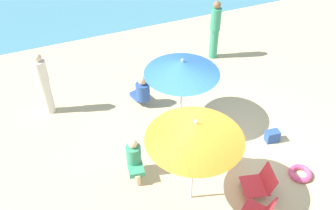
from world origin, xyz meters
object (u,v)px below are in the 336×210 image
(person_b, at_px, (134,158))
(beach_bag, at_px, (272,136))
(umbrella_orange, at_px, (195,131))
(swim_ring, at_px, (300,173))
(beach_chair_a, at_px, (214,148))
(person_a, at_px, (142,91))
(person_d, at_px, (215,30))
(umbrella_blue, at_px, (182,67))
(beach_chair_b, at_px, (260,183))
(person_c, at_px, (44,84))

(person_b, bearing_deg, beach_bag, 93.65)
(umbrella_orange, distance_m, swim_ring, 2.93)
(umbrella_orange, relative_size, beach_bag, 6.66)
(person_b, bearing_deg, beach_chair_a, 90.65)
(person_b, height_order, swim_ring, person_b)
(person_a, height_order, person_d, person_d)
(umbrella_blue, bearing_deg, beach_chair_a, -83.00)
(beach_chair_a, distance_m, person_a, 2.49)
(umbrella_orange, distance_m, beach_chair_a, 1.89)
(beach_chair_a, xyz_separation_m, person_d, (1.95, 3.67, 0.61))
(beach_chair_a, distance_m, beach_bag, 1.49)
(beach_chair_a, height_order, person_d, person_d)
(beach_chair_b, bearing_deg, person_b, -19.15)
(person_b, xyz_separation_m, person_c, (-1.29, 2.74, 0.37))
(umbrella_orange, xyz_separation_m, beach_chair_b, (1.30, -0.40, -1.51))
(beach_chair_b, relative_size, swim_ring, 1.41)
(person_a, relative_size, person_d, 0.49)
(beach_chair_b, height_order, person_d, person_d)
(beach_bag, bearing_deg, umbrella_blue, 139.66)
(umbrella_blue, distance_m, beach_chair_b, 2.88)
(beach_chair_b, height_order, person_a, person_a)
(person_b, bearing_deg, person_d, 141.94)
(beach_chair_a, height_order, person_a, person_a)
(umbrella_orange, distance_m, person_d, 5.33)
(person_a, relative_size, beach_bag, 2.84)
(beach_chair_b, distance_m, person_b, 2.53)
(umbrella_blue, xyz_separation_m, swim_ring, (1.60, -2.49, -1.52))
(umbrella_blue, relative_size, beach_bag, 5.87)
(umbrella_orange, relative_size, person_b, 2.21)
(person_d, distance_m, beach_bag, 3.82)
(umbrella_blue, bearing_deg, person_b, -144.03)
(beach_chair_a, xyz_separation_m, swim_ring, (1.43, -1.13, -0.24))
(person_c, height_order, beach_bag, person_c)
(beach_chair_a, xyz_separation_m, beach_bag, (1.48, -0.04, -0.16))
(person_d, height_order, swim_ring, person_d)
(umbrella_orange, bearing_deg, beach_bag, 16.47)
(umbrella_blue, bearing_deg, person_c, 150.09)
(person_d, bearing_deg, beach_chair_b, 146.70)
(person_c, relative_size, person_d, 0.93)
(beach_bag, bearing_deg, person_d, 82.78)
(beach_chair_a, xyz_separation_m, person_b, (-1.70, 0.24, 0.17))
(person_b, relative_size, person_d, 0.52)
(person_a, distance_m, person_c, 2.34)
(umbrella_blue, height_order, person_c, umbrella_blue)
(person_a, bearing_deg, person_d, -80.21)
(umbrella_blue, height_order, person_a, umbrella_blue)
(umbrella_blue, distance_m, beach_bag, 2.60)
(umbrella_blue, xyz_separation_m, beach_bag, (1.65, -1.40, -1.44))
(person_d, height_order, beach_bag, person_d)
(beach_chair_a, bearing_deg, person_b, 87.74)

